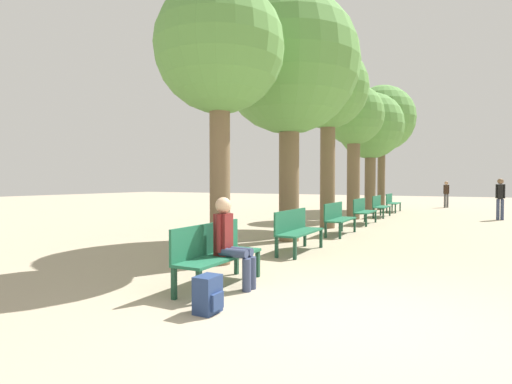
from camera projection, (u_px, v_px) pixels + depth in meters
name	position (u px, v px, depth m)	size (l,w,h in m)	color
ground_plane	(353.00, 319.00, 4.48)	(80.00, 80.00, 0.00)	tan
bench_row_0	(215.00, 250.00, 5.87)	(0.49, 1.70, 0.92)	#1E6042
bench_row_1	(296.00, 228.00, 8.70)	(0.49, 1.70, 0.92)	#1E6042
bench_row_2	(338.00, 216.00, 11.54)	(0.49, 1.70, 0.92)	#1E6042
bench_row_3	(363.00, 209.00, 14.38)	(0.49, 1.70, 0.92)	#1E6042
bench_row_4	(380.00, 205.00, 17.21)	(0.49, 1.70, 0.92)	#1E6042
bench_row_5	(392.00, 201.00, 20.05)	(0.49, 1.70, 0.92)	#1E6042
tree_row_0	(220.00, 52.00, 7.35)	(2.40, 2.40, 5.21)	brown
tree_row_1	(289.00, 66.00, 10.25)	(3.60, 3.60, 6.37)	brown
tree_row_2	(328.00, 92.00, 13.14)	(2.66, 2.66, 5.95)	brown
tree_row_3	(354.00, 119.00, 16.22)	(2.43, 2.43, 5.47)	brown
tree_row_4	(371.00, 127.00, 19.09)	(3.13, 3.13, 5.77)	brown
tree_row_5	(382.00, 119.00, 21.62)	(3.55, 3.55, 6.73)	brown
person_seated	(230.00, 240.00, 5.79)	(0.61, 0.35, 1.32)	#384260
backpack	(208.00, 295.00, 4.68)	(0.27, 0.31, 0.44)	navy
pedestrian_near	(500.00, 196.00, 15.88)	(0.34, 0.23, 1.66)	#384260
pedestrian_mid	(446.00, 192.00, 23.36)	(0.31, 0.21, 1.55)	#4C4C4C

